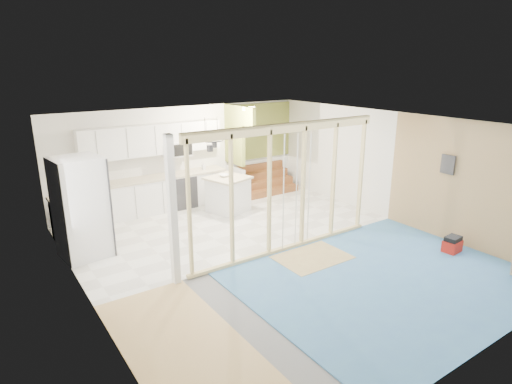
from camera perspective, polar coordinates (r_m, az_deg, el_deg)
room at (r=8.19m, az=2.47°, el=0.06°), size 7.01×8.01×2.61m
floor_overlays at (r=8.74m, az=2.50°, el=-7.89°), size 7.00×8.00×0.03m
stud_frame at (r=7.99m, az=1.25°, el=1.70°), size 4.66×0.14×2.60m
base_cabinets at (r=10.61m, az=-15.72°, el=-1.34°), size 4.45×2.24×0.93m
upper_cabinets at (r=10.96m, az=-13.26°, el=6.71°), size 3.60×0.41×0.85m
green_partition at (r=12.32m, az=-0.13°, el=4.08°), size 2.25×1.51×2.60m
pot_rack at (r=9.42m, az=-5.94°, el=6.56°), size 0.52×0.52×0.72m
sheathing_panel at (r=9.54m, az=27.15°, el=0.60°), size 0.02×4.00×2.60m
electrical_panel at (r=9.70m, az=24.22°, el=3.37°), size 0.04×0.30×0.40m
ceiling_light at (r=11.16m, az=-0.98°, el=11.06°), size 0.32×0.32×0.08m
fridge at (r=8.85m, az=-22.25°, el=-2.00°), size 0.97×0.94×1.99m
island at (r=10.89m, az=-3.75°, el=-0.34°), size 1.15×1.15×0.91m
bowl at (r=10.80m, az=-4.26°, el=2.21°), size 0.25×0.25×0.06m
soap_bottle_a at (r=10.50m, az=-20.47°, el=1.46°), size 0.12×0.12×0.28m
soap_bottle_b at (r=11.52m, az=-7.00°, el=3.44°), size 0.09×0.09×0.18m
toolbox at (r=9.50m, az=24.71°, el=-6.41°), size 0.38×0.30×0.34m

